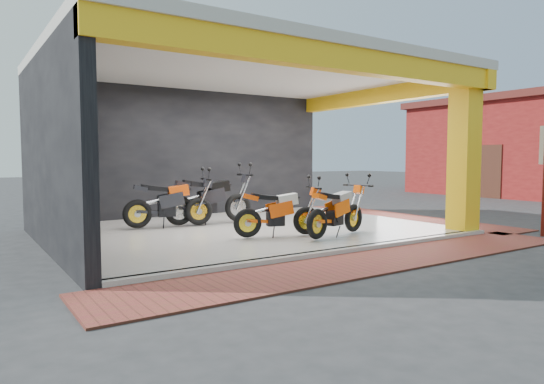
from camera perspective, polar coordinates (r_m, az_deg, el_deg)
The scene contains 15 objects.
ground at distance 9.23m, azimuth 3.82°, elevation -6.29°, with size 80.00×80.00×0.00m, color #2D2D30.
showroom_floor at distance 10.87m, azimuth -2.57°, elevation -4.46°, with size 8.00×6.00×0.10m, color silver.
showroom_ceiling at distance 10.92m, azimuth -2.63°, elevation 14.29°, with size 8.40×6.40×0.20m, color beige.
back_wall at distance 13.51m, azimuth -9.35°, elevation 4.38°, with size 8.20×0.20×3.50m, color black.
left_wall at distance 9.34m, azimuth -24.82°, elevation 4.25°, with size 0.20×6.20×3.50m, color black.
corner_column at distance 11.29m, azimuth 21.67°, elevation 4.23°, with size 0.50×0.50×3.50m, color yellow.
header_beam_front at distance 8.47m, azimuth 8.16°, elevation 15.20°, with size 8.40×0.30×0.40m, color yellow.
header_beam_right at distance 13.35m, azimuth 12.59°, elevation 11.01°, with size 0.30×6.40×0.40m, color yellow.
floor_kerb at distance 8.45m, azimuth 8.03°, elevation -6.95°, with size 8.00×0.20×0.10m, color silver.
paver_front at distance 7.90m, azimuth 11.81°, elevation -8.02°, with size 9.00×1.40×0.03m, color brown.
paver_right at distance 13.93m, azimuth 14.68°, elevation -2.87°, with size 1.40×7.00×0.03m, color brown.
moto_hero at distance 9.71m, azimuth 4.07°, elevation -1.76°, with size 1.88×0.70×1.15m, color #FF520A, non-canonical shape.
moto_row_a at distance 10.17m, azimuth 9.57°, elevation -1.45°, with size 1.94×0.72×1.18m, color #FF590A, non-canonical shape.
moto_row_b at distance 11.69m, azimuth -4.02°, elevation -0.22°, with size 2.26×0.84×1.38m, color black, non-canonical shape.
moto_row_c at distance 11.17m, azimuth -8.62°, elevation -0.70°, with size 2.10×0.78×1.29m, color black, non-canonical shape.
Camera 1 is at (-5.49, -7.24, 1.65)m, focal length 32.00 mm.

